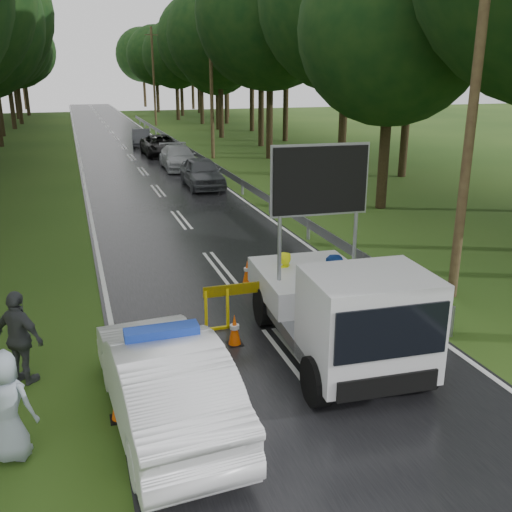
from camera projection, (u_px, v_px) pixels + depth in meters
name	position (u px, v px, depth m)	size (l,w,h in m)	color
ground	(293.00, 361.00, 11.45)	(160.00, 160.00, 0.00)	#203F12
road	(132.00, 157.00, 38.62)	(7.00, 140.00, 0.02)	black
guardrail	(186.00, 148.00, 39.23)	(0.12, 60.06, 0.70)	gray
utility_pole_near	(475.00, 93.00, 13.22)	(1.40, 0.24, 10.00)	#3F2C1D
utility_pole_mid	(211.00, 80.00, 36.77)	(1.40, 0.24, 10.00)	#3F2C1D
utility_pole_far	(154.00, 77.00, 60.32)	(1.40, 0.24, 10.00)	#3F2C1D
police_sedan	(164.00, 380.00, 9.23)	(1.96, 4.83, 1.71)	white
work_truck	(340.00, 308.00, 11.21)	(2.56, 5.27, 4.11)	gray
barrier	(259.00, 292.00, 12.84)	(2.57, 0.09, 1.06)	yellow
officer	(283.00, 286.00, 13.16)	(0.60, 0.39, 1.65)	#F3FF0D
civilian	(335.00, 300.00, 11.93)	(0.96, 0.75, 1.97)	#18429F
bystander_mid	(20.00, 338.00, 10.40)	(1.06, 0.44, 1.81)	#414449
bystander_right	(6.00, 406.00, 8.34)	(0.85, 0.55, 1.74)	#8E9BAA
queue_car_first	(202.00, 173.00, 28.47)	(1.75, 4.34, 1.48)	#474A4F
queue_car_second	(179.00, 157.00, 33.89)	(1.93, 4.74, 1.38)	#A7AAAF
queue_car_third	(161.00, 145.00, 39.29)	(2.32, 5.04, 1.40)	black
queue_car_fourth	(141.00, 138.00, 44.56)	(1.36, 3.90, 1.29)	#44464D
cone_near_left	(118.00, 403.00, 9.43)	(0.31, 0.31, 0.66)	black
cone_center	(235.00, 330.00, 12.03)	(0.33, 0.33, 0.70)	black
cone_far	(247.00, 272.00, 15.60)	(0.31, 0.31, 0.66)	black
cone_left_mid	(189.00, 349.00, 11.22)	(0.33, 0.33, 0.70)	black
cone_right	(320.00, 268.00, 15.76)	(0.35, 0.35, 0.75)	black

